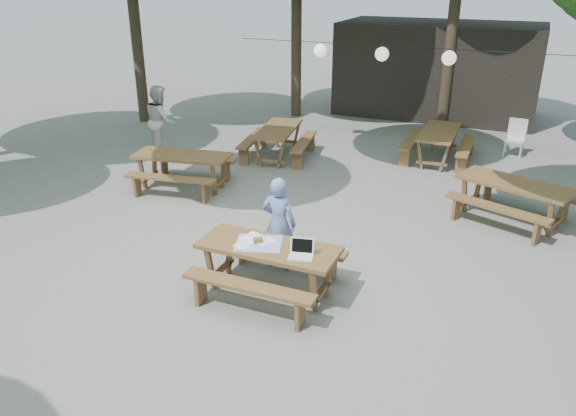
# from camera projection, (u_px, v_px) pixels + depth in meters

# --- Properties ---
(ground) EXTENTS (80.00, 80.00, 0.00)m
(ground) POSITION_uv_depth(u_px,v_px,m) (294.00, 247.00, 9.49)
(ground) COLOR #60605C
(ground) RESTS_ON ground
(pavilion) EXTENTS (6.00, 3.00, 2.80)m
(pavilion) POSITION_uv_depth(u_px,v_px,m) (438.00, 69.00, 17.61)
(pavilion) COLOR black
(pavilion) RESTS_ON ground
(main_picnic_table) EXTENTS (2.00, 1.58, 0.75)m
(main_picnic_table) POSITION_uv_depth(u_px,v_px,m) (269.00, 268.00, 8.05)
(main_picnic_table) COLOR brown
(main_picnic_table) RESTS_ON ground
(picnic_table_nw) EXTENTS (2.14, 1.87, 0.75)m
(picnic_table_nw) POSITION_uv_depth(u_px,v_px,m) (183.00, 171.00, 11.89)
(picnic_table_nw) COLOR brown
(picnic_table_nw) RESTS_ON ground
(picnic_table_ne) EXTENTS (2.33, 2.14, 0.75)m
(picnic_table_ne) POSITION_uv_depth(u_px,v_px,m) (512.00, 201.00, 10.36)
(picnic_table_ne) COLOR brown
(picnic_table_ne) RESTS_ON ground
(picnic_table_far_w) EXTENTS (1.88, 2.14, 0.75)m
(picnic_table_far_w) POSITION_uv_depth(u_px,v_px,m) (278.00, 142.00, 13.79)
(picnic_table_far_w) COLOR brown
(picnic_table_far_w) RESTS_ON ground
(picnic_table_far_e) EXTENTS (1.61, 2.01, 0.75)m
(picnic_table_far_e) POSITION_uv_depth(u_px,v_px,m) (438.00, 145.00, 13.57)
(picnic_table_far_e) COLOR brown
(picnic_table_far_e) RESTS_ON ground
(woman) EXTENTS (0.56, 0.38, 1.50)m
(woman) POSITION_uv_depth(u_px,v_px,m) (279.00, 224.00, 8.59)
(woman) COLOR #667FBB
(woman) RESTS_ON ground
(second_person) EXTENTS (1.05, 1.06, 1.72)m
(second_person) POSITION_uv_depth(u_px,v_px,m) (160.00, 120.00, 13.89)
(second_person) COLOR beige
(second_person) RESTS_ON ground
(plastic_chair) EXTENTS (0.48, 0.48, 0.90)m
(plastic_chair) POSITION_uv_depth(u_px,v_px,m) (514.00, 145.00, 14.01)
(plastic_chair) COLOR silver
(plastic_chair) RESTS_ON ground
(laptop) EXTENTS (0.38, 0.33, 0.24)m
(laptop) POSITION_uv_depth(u_px,v_px,m) (301.00, 252.00, 7.61)
(laptop) COLOR white
(laptop) RESTS_ON main_picnic_table
(tabletop_clutter) EXTENTS (0.79, 0.73, 0.08)m
(tabletop_clutter) POSITION_uv_depth(u_px,v_px,m) (258.00, 242.00, 7.97)
(tabletop_clutter) COLOR blue
(tabletop_clutter) RESTS_ON main_picnic_table
(paper_lanterns) EXTENTS (9.00, 0.34, 0.38)m
(paper_lanterns) POSITION_uv_depth(u_px,v_px,m) (382.00, 54.00, 13.66)
(paper_lanterns) COLOR black
(paper_lanterns) RESTS_ON ground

